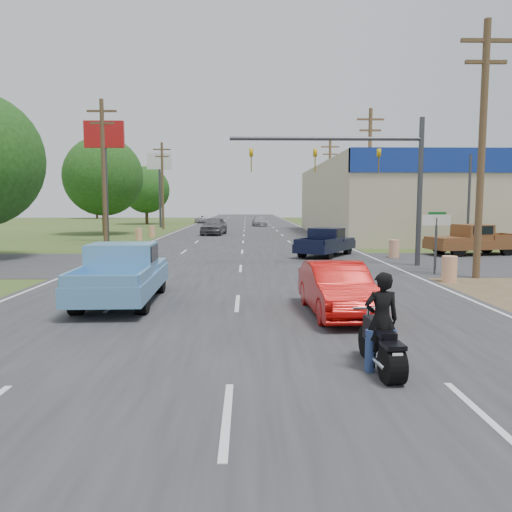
{
  "coord_description": "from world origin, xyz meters",
  "views": [
    {
      "loc": [
        0.28,
        -6.67,
        2.98
      ],
      "look_at": [
        0.58,
        9.31,
        1.3
      ],
      "focal_mm": 35.0,
      "sensor_mm": 36.0,
      "label": 1
    }
  ],
  "objects_px": {
    "motorcycle": "(382,348)",
    "brown_pickup": "(471,240)",
    "rider": "(381,325)",
    "blue_pickup": "(123,273)",
    "distant_car_grey": "(214,226)",
    "distant_car_white": "(203,219)",
    "distant_car_silver": "(260,221)",
    "navy_pickup": "(327,242)",
    "red_convertible": "(337,289)"
  },
  "relations": [
    {
      "from": "motorcycle",
      "to": "navy_pickup",
      "type": "xyz_separation_m",
      "value": [
        2.17,
        19.67,
        0.35
      ]
    },
    {
      "from": "red_convertible",
      "to": "navy_pickup",
      "type": "height_order",
      "value": "navy_pickup"
    },
    {
      "from": "red_convertible",
      "to": "distant_car_white",
      "type": "bearing_deg",
      "value": 95.31
    },
    {
      "from": "red_convertible",
      "to": "motorcycle",
      "type": "relative_size",
      "value": 2.07
    },
    {
      "from": "red_convertible",
      "to": "brown_pickup",
      "type": "bearing_deg",
      "value": 52.64
    },
    {
      "from": "navy_pickup",
      "to": "brown_pickup",
      "type": "height_order",
      "value": "brown_pickup"
    },
    {
      "from": "motorcycle",
      "to": "rider",
      "type": "distance_m",
      "value": 0.39
    },
    {
      "from": "distant_car_grey",
      "to": "distant_car_white",
      "type": "height_order",
      "value": "distant_car_grey"
    },
    {
      "from": "blue_pickup",
      "to": "distant_car_white",
      "type": "height_order",
      "value": "blue_pickup"
    },
    {
      "from": "red_convertible",
      "to": "motorcycle",
      "type": "bearing_deg",
      "value": -93.51
    },
    {
      "from": "brown_pickup",
      "to": "distant_car_grey",
      "type": "height_order",
      "value": "brown_pickup"
    },
    {
      "from": "brown_pickup",
      "to": "distant_car_white",
      "type": "xyz_separation_m",
      "value": [
        -19.85,
        48.43,
        -0.3
      ]
    },
    {
      "from": "red_convertible",
      "to": "distant_car_silver",
      "type": "xyz_separation_m",
      "value": [
        -0.7,
        53.32,
        -0.06
      ]
    },
    {
      "from": "distant_car_silver",
      "to": "distant_car_grey",
      "type": "bearing_deg",
      "value": -108.11
    },
    {
      "from": "distant_car_grey",
      "to": "rider",
      "type": "bearing_deg",
      "value": -75.49
    },
    {
      "from": "distant_car_silver",
      "to": "distant_car_white",
      "type": "height_order",
      "value": "distant_car_silver"
    },
    {
      "from": "red_convertible",
      "to": "distant_car_grey",
      "type": "bearing_deg",
      "value": 96.24
    },
    {
      "from": "motorcycle",
      "to": "rider",
      "type": "bearing_deg",
      "value": 90.0
    },
    {
      "from": "navy_pickup",
      "to": "distant_car_white",
      "type": "xyz_separation_m",
      "value": [
        -11.32,
        48.9,
        -0.21
      ]
    },
    {
      "from": "motorcycle",
      "to": "brown_pickup",
      "type": "xyz_separation_m",
      "value": [
        10.69,
        20.14,
        0.44
      ]
    },
    {
      "from": "distant_car_grey",
      "to": "motorcycle",
      "type": "bearing_deg",
      "value": -75.49
    },
    {
      "from": "rider",
      "to": "distant_car_grey",
      "type": "bearing_deg",
      "value": -86.31
    },
    {
      "from": "motorcycle",
      "to": "distant_car_white",
      "type": "distance_m",
      "value": 69.18
    },
    {
      "from": "motorcycle",
      "to": "distant_car_grey",
      "type": "distance_m",
      "value": 39.61
    },
    {
      "from": "motorcycle",
      "to": "brown_pickup",
      "type": "height_order",
      "value": "brown_pickup"
    },
    {
      "from": "rider",
      "to": "navy_pickup",
      "type": "distance_m",
      "value": 19.74
    },
    {
      "from": "red_convertible",
      "to": "blue_pickup",
      "type": "height_order",
      "value": "blue_pickup"
    },
    {
      "from": "brown_pickup",
      "to": "distant_car_silver",
      "type": "bearing_deg",
      "value": 4.16
    },
    {
      "from": "red_convertible",
      "to": "motorcycle",
      "type": "xyz_separation_m",
      "value": [
        -0.05,
        -4.65,
        -0.24
      ]
    },
    {
      "from": "brown_pickup",
      "to": "distant_car_white",
      "type": "relative_size",
      "value": 1.32
    },
    {
      "from": "distant_car_silver",
      "to": "navy_pickup",
      "type": "bearing_deg",
      "value": -89.39
    },
    {
      "from": "red_convertible",
      "to": "blue_pickup",
      "type": "bearing_deg",
      "value": 160.28
    },
    {
      "from": "distant_car_silver",
      "to": "distant_car_white",
      "type": "relative_size",
      "value": 1.01
    },
    {
      "from": "navy_pickup",
      "to": "distant_car_grey",
      "type": "distance_m",
      "value": 21.01
    },
    {
      "from": "distant_car_silver",
      "to": "motorcycle",
      "type": "bearing_deg",
      "value": -92.96
    },
    {
      "from": "navy_pickup",
      "to": "distant_car_grey",
      "type": "relative_size",
      "value": 1.01
    },
    {
      "from": "rider",
      "to": "navy_pickup",
      "type": "xyz_separation_m",
      "value": [
        2.17,
        19.62,
        -0.04
      ]
    },
    {
      "from": "rider",
      "to": "blue_pickup",
      "type": "xyz_separation_m",
      "value": [
        -6.11,
        6.47,
        0.05
      ]
    },
    {
      "from": "motorcycle",
      "to": "brown_pickup",
      "type": "distance_m",
      "value": 22.81
    },
    {
      "from": "navy_pickup",
      "to": "distant_car_silver",
      "type": "distance_m",
      "value": 38.4
    },
    {
      "from": "motorcycle",
      "to": "distant_car_white",
      "type": "height_order",
      "value": "distant_car_white"
    },
    {
      "from": "rider",
      "to": "distant_car_white",
      "type": "xyz_separation_m",
      "value": [
        -9.15,
        68.52,
        -0.25
      ]
    },
    {
      "from": "distant_car_white",
      "to": "motorcycle",
      "type": "bearing_deg",
      "value": 101.08
    },
    {
      "from": "red_convertible",
      "to": "navy_pickup",
      "type": "xyz_separation_m",
      "value": [
        2.12,
        15.02,
        0.11
      ]
    },
    {
      "from": "motorcycle",
      "to": "distant_car_silver",
      "type": "bearing_deg",
      "value": 86.34
    },
    {
      "from": "rider",
      "to": "distant_car_grey",
      "type": "height_order",
      "value": "distant_car_grey"
    },
    {
      "from": "motorcycle",
      "to": "navy_pickup",
      "type": "height_order",
      "value": "navy_pickup"
    },
    {
      "from": "navy_pickup",
      "to": "rider",
      "type": "bearing_deg",
      "value": -64.95
    },
    {
      "from": "motorcycle",
      "to": "distant_car_white",
      "type": "relative_size",
      "value": 0.48
    },
    {
      "from": "red_convertible",
      "to": "brown_pickup",
      "type": "relative_size",
      "value": 0.75
    }
  ]
}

